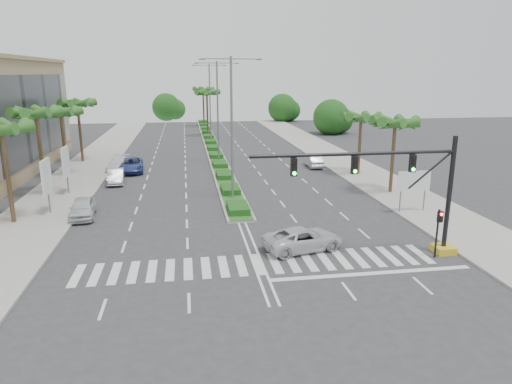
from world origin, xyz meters
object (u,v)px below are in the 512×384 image
car_parked_a (83,208)px  car_crossing (303,239)px  car_parked_b (116,176)px  car_parked_d (119,164)px  car_right (314,161)px  car_parked_c (131,165)px

car_parked_a → car_crossing: car_parked_a is taller
car_parked_a → car_parked_b: size_ratio=1.02×
car_parked_d → car_parked_a: bearing=-88.2°
car_parked_b → car_crossing: size_ratio=0.86×
car_parked_a → car_right: (22.64, 15.94, -0.06)m
car_parked_a → car_parked_c: car_parked_c is taller
car_parked_a → car_parked_c: 16.51m
car_parked_d → car_crossing: car_parked_d is taller
car_parked_b → car_parked_c: (0.94, 5.27, 0.05)m
car_parked_a → car_parked_d: bearing=83.2°
car_parked_a → car_right: 27.69m
car_crossing → car_right: (7.71, 24.89, -0.02)m
car_parked_a → car_parked_b: 11.17m
car_parked_c → car_crossing: size_ratio=1.09×
car_parked_a → car_parked_d: (0.39, 17.27, 0.01)m
car_parked_b → car_crossing: (14.00, -20.09, -0.01)m
car_crossing → car_parked_c: bearing=13.9°
car_parked_b → car_parked_d: bearing=90.6°
car_parked_a → car_parked_c: size_ratio=0.80×
car_crossing → car_parked_a: bearing=45.7°
car_parked_c → car_parked_d: 1.71m
car_crossing → car_right: size_ratio=1.22×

